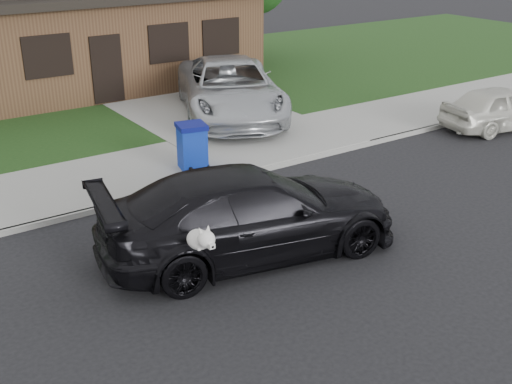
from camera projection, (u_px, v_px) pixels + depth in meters
ground at (141, 298)px, 10.15m from camera, size 120.00×120.00×0.00m
sidewalk at (43, 193)px, 13.94m from camera, size 60.00×3.00×0.12m
curb at (67, 217)px, 12.80m from camera, size 60.00×0.12×0.12m
driveway at (180, 103)px, 20.85m from camera, size 4.50×13.00×0.14m
sedan at (250, 213)px, 11.25m from camera, size 5.70×3.13×1.56m
minivan at (230, 89)px, 18.87m from camera, size 4.92×6.55×1.65m
white_compact at (503, 108)px, 18.22m from camera, size 3.89×2.15×1.25m
recycling_bin at (192, 146)px, 14.97m from camera, size 0.78×0.78×1.08m
house at (61, 24)px, 22.82m from camera, size 12.60×8.60×4.65m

